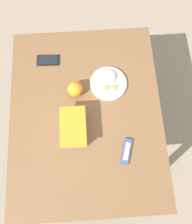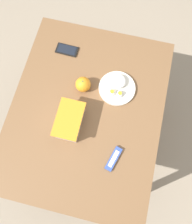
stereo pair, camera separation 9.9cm
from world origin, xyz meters
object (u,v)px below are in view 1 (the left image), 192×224
object	(u,v)px
orange_fruit	(75,89)
rice_plate	(108,82)
candy_bar	(127,151)
food_container	(74,129)
cell_phone	(48,60)

from	to	relation	value
orange_fruit	rice_plate	world-z (taller)	orange_fruit
orange_fruit	rice_plate	distance (m)	0.20
orange_fruit	candy_bar	world-z (taller)	orange_fruit
orange_fruit	candy_bar	bearing A→B (deg)	-144.45
rice_plate	candy_bar	bearing A→B (deg)	-170.68
food_container	orange_fruit	distance (m)	0.22
food_container	rice_plate	size ratio (longest dim) A/B	1.00
food_container	orange_fruit	xyz separation A→B (m)	(0.22, -0.02, -0.00)
cell_phone	orange_fruit	bearing A→B (deg)	-143.24
orange_fruit	cell_phone	size ratio (longest dim) A/B	0.65
orange_fruit	cell_phone	xyz separation A→B (m)	(0.21, 0.16, -0.04)
food_container	rice_plate	bearing A→B (deg)	-37.68
food_container	rice_plate	xyz separation A→B (m)	(0.26, -0.20, -0.03)
rice_plate	cell_phone	size ratio (longest dim) A/B	1.57
food_container	cell_phone	bearing A→B (deg)	18.21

